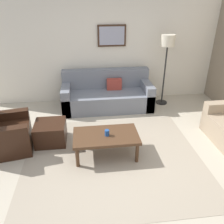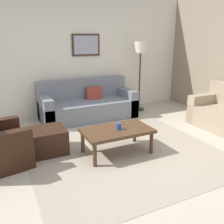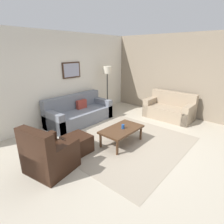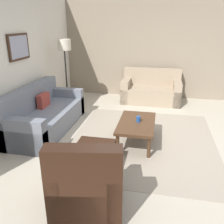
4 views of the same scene
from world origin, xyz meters
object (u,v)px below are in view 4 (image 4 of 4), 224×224
(ottoman, at_px, (94,158))
(coffee_table, at_px, (137,125))
(armchair_leather, at_px, (87,187))
(framed_artwork, at_px, (19,47))
(couch_main, at_px, (42,115))
(cup, at_px, (138,119))
(couch_loveseat, at_px, (151,91))
(lamp_standing, at_px, (65,52))

(ottoman, xyz_separation_m, coffee_table, (1.00, -0.52, 0.16))
(coffee_table, bearing_deg, armchair_leather, 168.30)
(coffee_table, xyz_separation_m, framed_artwork, (0.40, 2.40, 1.28))
(framed_artwork, bearing_deg, coffee_table, -99.40)
(ottoman, bearing_deg, armchair_leather, -169.85)
(couch_main, distance_m, cup, 2.02)
(couch_loveseat, xyz_separation_m, framed_artwork, (-2.17, 2.53, 1.34))
(ottoman, bearing_deg, couch_main, 50.19)
(couch_loveseat, height_order, lamp_standing, lamp_standing)
(couch_loveseat, relative_size, cup, 15.22)
(framed_artwork, bearing_deg, armchair_leather, -137.43)
(couch_main, bearing_deg, cup, -95.81)
(ottoman, height_order, cup, cup)
(couch_loveseat, bearing_deg, armchair_leather, 173.42)
(armchair_leather, distance_m, lamp_standing, 3.96)
(armchair_leather, height_order, cup, armchair_leather)
(couch_main, height_order, couch_loveseat, same)
(armchair_leather, xyz_separation_m, ottoman, (0.81, 0.15, -0.11))
(couch_loveseat, bearing_deg, framed_artwork, 130.58)
(couch_main, distance_m, ottoman, 1.90)
(ottoman, distance_m, lamp_standing, 3.25)
(cup, bearing_deg, couch_main, 84.19)
(lamp_standing, relative_size, framed_artwork, 2.51)
(coffee_table, distance_m, framed_artwork, 2.75)
(armchair_leather, bearing_deg, lamp_standing, 24.79)
(armchair_leather, distance_m, cup, 1.88)
(couch_main, relative_size, lamp_standing, 1.25)
(lamp_standing, height_order, framed_artwork, framed_artwork)
(couch_main, distance_m, armchair_leather, 2.59)
(couch_main, xyz_separation_m, framed_artwork, (0.18, 0.42, 1.34))
(coffee_table, bearing_deg, ottoman, 152.38)
(couch_main, relative_size, armchair_leather, 2.26)
(couch_main, relative_size, coffee_table, 1.95)
(armchair_leather, relative_size, coffee_table, 0.86)
(lamp_standing, distance_m, framed_artwork, 1.34)
(couch_loveseat, relative_size, coffee_table, 1.43)
(framed_artwork, bearing_deg, couch_main, -112.75)
(couch_loveseat, relative_size, ottoman, 2.81)
(ottoman, bearing_deg, cup, -28.44)
(coffee_table, relative_size, lamp_standing, 0.64)
(armchair_leather, relative_size, ottoman, 1.70)
(lamp_standing, bearing_deg, cup, -129.21)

